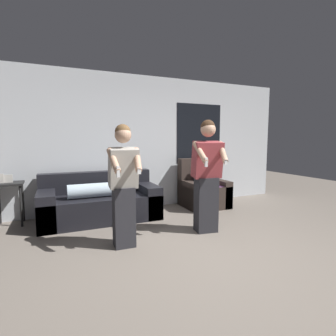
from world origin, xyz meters
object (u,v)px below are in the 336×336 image
(person_left, at_px, (124,185))
(person_right, at_px, (207,176))
(armchair, at_px, (203,190))
(couch, at_px, (100,202))
(side_table, at_px, (9,191))

(person_left, distance_m, person_right, 1.30)
(person_right, bearing_deg, armchair, 60.62)
(couch, distance_m, side_table, 1.47)
(person_left, bearing_deg, couch, 94.00)
(couch, bearing_deg, armchair, 1.21)
(side_table, bearing_deg, person_left, -46.64)
(person_left, bearing_deg, side_table, 133.36)
(couch, height_order, armchair, armchair)
(armchair, distance_m, person_left, 2.54)
(person_left, bearing_deg, person_right, 2.29)
(armchair, relative_size, person_right, 0.59)
(couch, xyz_separation_m, side_table, (-1.43, 0.26, 0.28))
(side_table, bearing_deg, person_right, -28.92)
(couch, bearing_deg, person_right, -43.03)
(couch, height_order, person_left, person_left)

